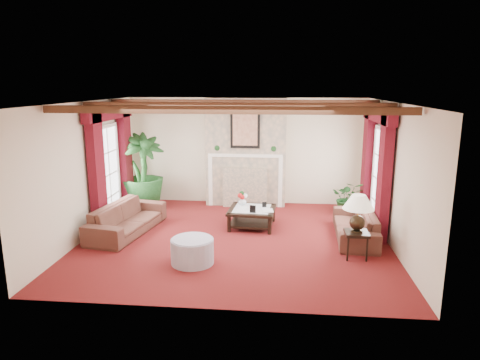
# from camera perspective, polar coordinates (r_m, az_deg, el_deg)

# --- Properties ---
(floor) EXTENTS (6.00, 6.00, 0.00)m
(floor) POSITION_cam_1_polar(r_m,az_deg,el_deg) (8.65, -0.64, -7.85)
(floor) COLOR #4F0E0E
(floor) RESTS_ON ground
(ceiling) EXTENTS (6.00, 6.00, 0.00)m
(ceiling) POSITION_cam_1_polar(r_m,az_deg,el_deg) (8.11, -0.69, 10.32)
(ceiling) COLOR white
(ceiling) RESTS_ON floor
(back_wall) EXTENTS (6.00, 0.02, 2.70)m
(back_wall) POSITION_cam_1_polar(r_m,az_deg,el_deg) (10.97, 0.87, 3.87)
(back_wall) COLOR beige
(back_wall) RESTS_ON ground
(left_wall) EXTENTS (0.02, 5.50, 2.70)m
(left_wall) POSITION_cam_1_polar(r_m,az_deg,el_deg) (9.09, -19.82, 1.25)
(left_wall) COLOR beige
(left_wall) RESTS_ON ground
(right_wall) EXTENTS (0.02, 5.50, 2.70)m
(right_wall) POSITION_cam_1_polar(r_m,az_deg,el_deg) (8.50, 19.88, 0.48)
(right_wall) COLOR beige
(right_wall) RESTS_ON ground
(ceiling_beams) EXTENTS (6.00, 3.00, 0.12)m
(ceiling_beams) POSITION_cam_1_polar(r_m,az_deg,el_deg) (8.11, -0.69, 9.89)
(ceiling_beams) COLOR #3B2213
(ceiling_beams) RESTS_ON ceiling
(fireplace) EXTENTS (2.00, 0.52, 2.70)m
(fireplace) POSITION_cam_1_polar(r_m,az_deg,el_deg) (10.64, 0.80, 10.90)
(fireplace) COLOR tan
(fireplace) RESTS_ON ground
(french_door_left) EXTENTS (0.10, 1.10, 2.16)m
(french_door_left) POSITION_cam_1_polar(r_m,az_deg,el_deg) (9.87, -17.56, 6.85)
(french_door_left) COLOR white
(french_door_left) RESTS_ON ground
(french_door_right) EXTENTS (0.10, 1.10, 2.16)m
(french_door_right) POSITION_cam_1_polar(r_m,az_deg,el_deg) (9.34, 18.57, 6.48)
(french_door_right) COLOR white
(french_door_right) RESTS_ON ground
(curtains_left) EXTENTS (0.20, 2.40, 2.55)m
(curtains_left) POSITION_cam_1_polar(r_m,az_deg,el_deg) (9.80, -17.12, 9.31)
(curtains_left) COLOR #4E0A12
(curtains_left) RESTS_ON ground
(curtains_right) EXTENTS (0.20, 2.40, 2.55)m
(curtains_right) POSITION_cam_1_polar(r_m,az_deg,el_deg) (9.28, 18.09, 9.08)
(curtains_right) COLOR #4E0A12
(curtains_right) RESTS_ON ground
(sofa_left) EXTENTS (2.29, 1.32, 0.82)m
(sofa_left) POSITION_cam_1_polar(r_m,az_deg,el_deg) (9.18, -14.87, -4.37)
(sofa_left) COLOR black
(sofa_left) RESTS_ON ground
(sofa_right) EXTENTS (1.96, 0.75, 0.74)m
(sofa_right) POSITION_cam_1_polar(r_m,az_deg,el_deg) (8.90, 15.13, -5.18)
(sofa_right) COLOR black
(sofa_right) RESTS_ON ground
(potted_palm) EXTENTS (2.90, 2.90, 1.04)m
(potted_palm) POSITION_cam_1_polar(r_m,az_deg,el_deg) (10.83, -12.74, -1.04)
(potted_palm) COLOR black
(potted_palm) RESTS_ON ground
(small_plant) EXTENTS (0.93, 0.99, 0.64)m
(small_plant) POSITION_cam_1_polar(r_m,az_deg,el_deg) (10.42, 14.21, -2.80)
(small_plant) COLOR black
(small_plant) RESTS_ON ground
(coffee_table) EXTENTS (1.04, 1.04, 0.40)m
(coffee_table) POSITION_cam_1_polar(r_m,az_deg,el_deg) (9.32, 1.60, -5.03)
(coffee_table) COLOR black
(coffee_table) RESTS_ON ground
(side_table) EXTENTS (0.51, 0.51, 0.48)m
(side_table) POSITION_cam_1_polar(r_m,az_deg,el_deg) (7.97, 15.19, -8.31)
(side_table) COLOR black
(side_table) RESTS_ON ground
(ottoman) EXTENTS (0.74, 0.74, 0.43)m
(ottoman) POSITION_cam_1_polar(r_m,az_deg,el_deg) (7.52, -6.36, -9.41)
(ottoman) COLOR #9290A3
(ottoman) RESTS_ON ground
(table_lamp) EXTENTS (0.55, 0.55, 0.69)m
(table_lamp) POSITION_cam_1_polar(r_m,az_deg,el_deg) (7.78, 15.45, -4.25)
(table_lamp) COLOR black
(table_lamp) RESTS_ON side_table
(flower_vase) EXTENTS (0.30, 0.30, 0.18)m
(flower_vase) POSITION_cam_1_polar(r_m,az_deg,el_deg) (9.51, 0.32, -2.84)
(flower_vase) COLOR silver
(flower_vase) RESTS_ON coffee_table
(book) EXTENTS (0.22, 0.08, 0.30)m
(book) POSITION_cam_1_polar(r_m,az_deg,el_deg) (9.04, 3.07, -3.30)
(book) COLOR black
(book) RESTS_ON coffee_table
(photo_frame_a) EXTENTS (0.13, 0.05, 0.17)m
(photo_frame_a) POSITION_cam_1_polar(r_m,az_deg,el_deg) (8.92, 1.71, -3.92)
(photo_frame_a) COLOR black
(photo_frame_a) RESTS_ON coffee_table
(photo_frame_b) EXTENTS (0.10, 0.04, 0.13)m
(photo_frame_b) POSITION_cam_1_polar(r_m,az_deg,el_deg) (9.34, 3.26, -3.31)
(photo_frame_b) COLOR black
(photo_frame_b) RESTS_ON coffee_table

